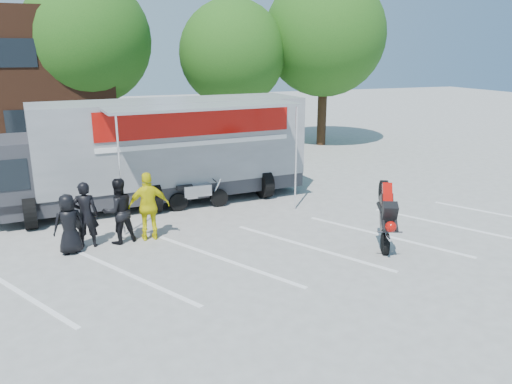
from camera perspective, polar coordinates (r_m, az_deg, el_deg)
ground at (r=11.83m, az=-3.12°, el=-9.67°), size 100.00×100.00×0.00m
parking_bay_lines at (r=12.70m, az=-4.49°, el=-7.81°), size 18.09×13.33×0.01m
tree_left at (r=26.23m, az=-18.77°, el=16.09°), size 6.12×6.12×8.64m
tree_mid at (r=26.49m, az=-2.70°, el=15.51°), size 5.44×5.44×7.68m
tree_right at (r=27.99m, az=7.86°, el=17.32°), size 6.46×6.46×9.12m
transporter_truck at (r=17.77m, az=-10.76°, el=-1.08°), size 11.40×6.18×3.50m
parked_motorcycle at (r=16.80m, az=-6.49°, el=-1.90°), size 2.03×0.68×1.06m
stunt_bike_rider at (r=14.10m, az=14.05°, el=-5.81°), size 1.44×1.87×1.99m
spectator_leather_a at (r=13.73m, az=-20.61°, el=-3.45°), size 0.87×0.66×1.59m
spectator_leather_b at (r=13.99m, az=-18.90°, el=-2.47°), size 0.73×0.56×1.80m
spectator_leather_c at (r=14.03m, az=-15.45°, el=-2.10°), size 1.04×0.90×1.82m
spectator_hivis at (r=14.05m, az=-12.15°, el=-1.62°), size 1.15×0.52×1.92m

